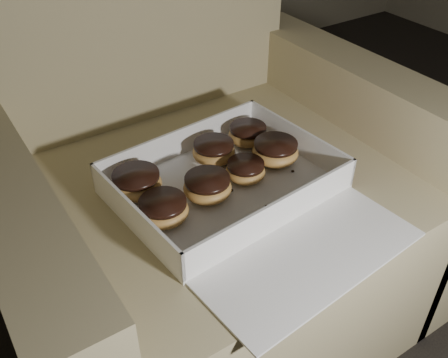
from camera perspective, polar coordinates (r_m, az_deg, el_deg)
armchair at (r=1.19m, az=-2.27°, el=-2.89°), size 0.95×0.80×0.99m
bakery_box at (r=0.98m, az=1.77°, el=-1.80°), size 0.46×0.53×0.07m
donut_a at (r=0.97m, az=-1.91°, el=-0.87°), size 0.10×0.10×0.05m
donut_b at (r=0.92m, az=-6.96°, el=-3.49°), size 0.09×0.09×0.05m
donut_c at (r=1.13m, az=2.73°, el=5.16°), size 0.09×0.09×0.04m
donut_d at (r=1.02m, az=2.48°, el=1.00°), size 0.08×0.08×0.04m
donut_e at (r=1.07m, az=-1.18°, el=3.22°), size 0.09×0.09×0.05m
donut_f at (r=1.07m, az=5.89°, el=3.17°), size 0.10×0.10×0.05m
donut_g at (r=0.99m, az=-9.96°, el=-0.44°), size 0.10×0.10×0.05m
crumb_a at (r=0.96m, az=4.88°, el=-3.11°), size 0.01×0.01×0.00m
crumb_b at (r=1.06m, az=7.86°, el=0.89°), size 0.01×0.01×0.00m
crumb_c at (r=0.98m, az=-1.62°, el=-2.08°), size 0.01×0.01×0.00m
crumb_d at (r=1.00m, az=0.86°, el=-1.31°), size 0.01×0.01×0.00m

